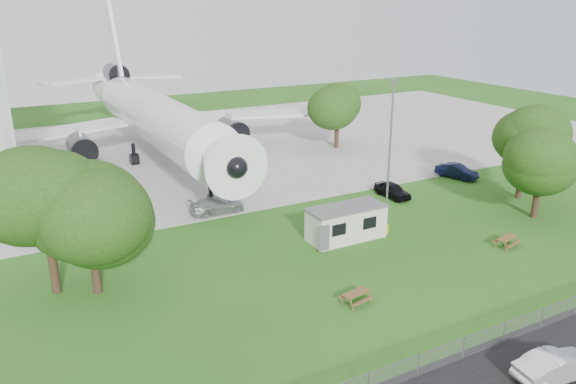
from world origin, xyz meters
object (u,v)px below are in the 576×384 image
picnic_east (506,247)px  car_centre_sedan (556,366)px  site_cabin (346,223)px  picnic_west (356,303)px  airliner (153,114)px

picnic_east → car_centre_sedan: car_centre_sedan is taller
site_cabin → car_centre_sedan: site_cabin is taller
picnic_west → car_centre_sedan: car_centre_sedan is taller
car_centre_sedan → picnic_east: bearing=-33.8°
airliner → site_cabin: (6.45, -29.56, -3.96)m
picnic_west → picnic_east: size_ratio=1.00×
airliner → picnic_west: 38.45m
car_centre_sedan → airliner: bearing=13.8°
airliner → car_centre_sedan: (5.80, -48.65, -4.56)m
site_cabin → car_centre_sedan: (-0.65, -19.09, -0.60)m
picnic_west → car_centre_sedan: size_ratio=0.42×
picnic_east → picnic_west: bearing=172.1°
airliner → picnic_east: airliner is taller
picnic_west → picnic_east: (14.76, 1.45, 0.00)m
airliner → site_cabin: size_ratio=7.07×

